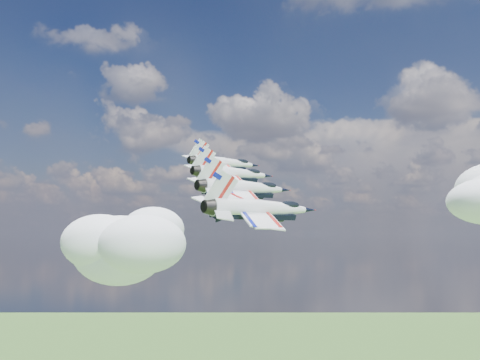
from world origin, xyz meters
The scene contains 5 objects.
cloud_left centered at (-99.69, 78.95, 144.11)m, with size 49.54×38.92×19.46m, color white.
jet_0 centered at (-21.94, 19.87, 159.11)m, with size 10.21×15.12×4.52m, color white, non-canonical shape.
jet_1 centered at (-13.88, 10.43, 155.83)m, with size 10.21×15.12×4.52m, color white, non-canonical shape.
jet_2 centered at (-5.81, 0.99, 152.55)m, with size 10.21×15.12×4.52m, color silver, non-canonical shape.
jet_3 centered at (2.26, -8.45, 149.27)m, with size 10.21×15.12×4.52m, color silver, non-canonical shape.
Camera 1 is at (30.85, -57.81, 146.55)m, focal length 40.00 mm.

